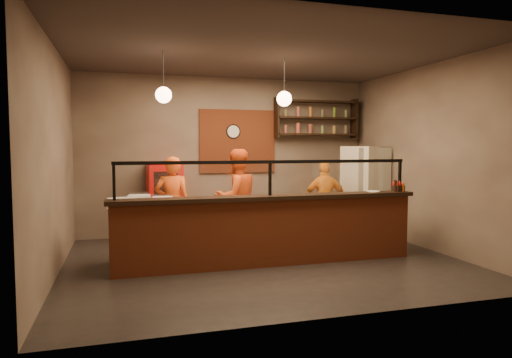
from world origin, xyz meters
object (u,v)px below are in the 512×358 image
object	(u,v)px
wall_clock	(233,132)
condiment_caddy	(398,188)
red_cooler	(165,201)
cook_right	(325,200)
cook_mid	(236,198)
pepper_mill	(395,186)
fridge	(365,191)
cook_left	(172,204)
pizza_dough	(270,202)

from	to	relation	value
wall_clock	condiment_caddy	world-z (taller)	wall_clock
red_cooler	condiment_caddy	xyz separation A→B (m)	(3.53, -2.44, 0.36)
red_cooler	cook_right	bearing A→B (deg)	-21.08
wall_clock	condiment_caddy	distance (m)	3.60
cook_mid	cook_right	world-z (taller)	cook_mid
condiment_caddy	red_cooler	bearing A→B (deg)	145.34
pepper_mill	fridge	bearing A→B (deg)	74.92
red_cooler	cook_left	bearing A→B (deg)	-92.04
wall_clock	cook_left	world-z (taller)	wall_clock
cook_right	pepper_mill	distance (m)	1.68
cook_mid	red_cooler	bearing A→B (deg)	-57.18
cook_left	fridge	bearing A→B (deg)	-167.39
cook_left	pepper_mill	world-z (taller)	cook_left
cook_mid	red_cooler	distance (m)	1.56
wall_clock	cook_left	bearing A→B (deg)	-134.50
red_cooler	condiment_caddy	world-z (taller)	red_cooler
pepper_mill	cook_mid	bearing A→B (deg)	147.39
condiment_caddy	pizza_dough	bearing A→B (deg)	170.04
cook_left	pizza_dough	bearing A→B (deg)	152.58
cook_right	fridge	bearing A→B (deg)	-158.15
cook_mid	cook_left	bearing A→B (deg)	-11.24
wall_clock	cook_right	size ratio (longest dim) A/B	0.20
cook_mid	condiment_caddy	world-z (taller)	cook_mid
condiment_caddy	pepper_mill	bearing A→B (deg)	-151.19
wall_clock	cook_mid	distance (m)	1.83
cook_left	cook_right	distance (m)	2.92
cook_mid	pepper_mill	distance (m)	2.72
cook_left	pizza_dough	xyz separation A→B (m)	(1.43, -0.96, 0.09)
cook_left	fridge	world-z (taller)	fridge
wall_clock	pizza_dough	world-z (taller)	wall_clock
cook_left	red_cooler	xyz separation A→B (m)	(-0.03, 1.12, -0.07)
wall_clock	fridge	size ratio (longest dim) A/B	0.17
cook_left	red_cooler	world-z (taller)	cook_left
cook_left	fridge	size ratio (longest dim) A/B	0.90
cook_mid	red_cooler	world-z (taller)	cook_mid
wall_clock	pepper_mill	size ratio (longest dim) A/B	1.59
fridge	pizza_dough	xyz separation A→B (m)	(-2.48, -1.38, 0.01)
fridge	red_cooler	distance (m)	4.00
cook_left	pizza_dough	size ratio (longest dim) A/B	3.23
pizza_dough	pepper_mill	xyz separation A→B (m)	(2.00, -0.41, 0.25)
cook_left	cook_mid	bearing A→B (deg)	-168.93
cook_right	condiment_caddy	distance (m)	1.66
red_cooler	pepper_mill	world-z (taller)	red_cooler
wall_clock	pepper_mill	xyz separation A→B (m)	(2.02, -2.80, -0.95)
wall_clock	pizza_dough	distance (m)	2.67
wall_clock	pepper_mill	world-z (taller)	wall_clock
pizza_dough	pepper_mill	size ratio (longest dim) A/B	2.67
wall_clock	cook_right	distance (m)	2.37
red_cooler	fridge	bearing A→B (deg)	-13.58
cook_right	pizza_dough	bearing A→B (deg)	46.30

